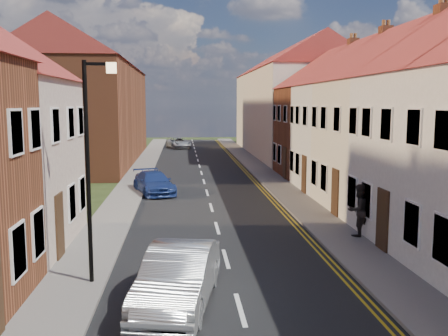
{
  "coord_description": "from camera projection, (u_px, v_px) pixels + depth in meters",
  "views": [
    {
      "loc": [
        -1.37,
        6.49,
        5.0
      ],
      "look_at": [
        0.54,
        29.08,
        2.05
      ],
      "focal_mm": 40.0,
      "sensor_mm": 36.0,
      "label": 1
    }
  ],
  "objects": [
    {
      "name": "pavement_right",
      "position": [
        301.0,
        205.0,
        24.35
      ],
      "size": [
        1.8,
        90.0,
        0.12
      ],
      "primitive_type": "cube",
      "color": "slate",
      "rests_on": "ground"
    },
    {
      "name": "cottage_r_white_far",
      "position": [
        369.0,
        112.0,
        28.43
      ],
      "size": [
        8.3,
        5.2,
        9.0
      ],
      "color": "white",
      "rests_on": "ground"
    },
    {
      "name": "car_mid",
      "position": [
        178.0,
        277.0,
        12.32
      ],
      "size": [
        2.37,
        4.68,
        1.47
      ],
      "primitive_type": "imported",
      "rotation": [
        0.0,
        0.0,
        -0.19
      ],
      "color": "#9EA0A5",
      "rests_on": "ground"
    },
    {
      "name": "cottage_r_pink",
      "position": [
        412.0,
        115.0,
        23.1
      ],
      "size": [
        8.3,
        6.0,
        9.0
      ],
      "color": "beige",
      "rests_on": "ground"
    },
    {
      "name": "pedestrian_right_b",
      "position": [
        359.0,
        210.0,
        18.35
      ],
      "size": [
        1.13,
        1.01,
        1.94
      ],
      "primitive_type": "imported",
      "rotation": [
        0.0,
        0.0,
        3.48
      ],
      "color": "black",
      "rests_on": "pavement_right"
    },
    {
      "name": "road",
      "position": [
        211.0,
        208.0,
        23.99
      ],
      "size": [
        7.0,
        90.0,
        0.02
      ],
      "primitive_type": "cube",
      "color": "black",
      "rests_on": "ground"
    },
    {
      "name": "car_far",
      "position": [
        154.0,
        183.0,
        27.71
      ],
      "size": [
        2.87,
        4.51,
        1.22
      ],
      "primitive_type": "imported",
      "rotation": [
        0.0,
        0.0,
        0.3
      ],
      "color": "navy",
      "rests_on": "ground"
    },
    {
      "name": "pavement_left",
      "position": [
        119.0,
        208.0,
        23.62
      ],
      "size": [
        1.8,
        90.0,
        0.12
      ],
      "primitive_type": "cube",
      "color": "slate",
      "rests_on": "ground"
    },
    {
      "name": "cottage_r_cream_far",
      "position": [
        340.0,
        111.0,
        33.77
      ],
      "size": [
        8.3,
        6.0,
        9.0
      ],
      "color": "brown",
      "rests_on": "ground"
    },
    {
      "name": "car_distant",
      "position": [
        179.0,
        143.0,
        55.42
      ],
      "size": [
        3.09,
        4.7,
        1.2
      ],
      "primitive_type": "imported",
      "rotation": [
        0.0,
        0.0,
        0.28
      ],
      "color": "#A0A2A8",
      "rests_on": "ground"
    },
    {
      "name": "lamppost",
      "position": [
        91.0,
        158.0,
        13.33
      ],
      "size": [
        0.88,
        0.15,
        6.0
      ],
      "color": "black",
      "rests_on": "pavement_left"
    },
    {
      "name": "block_right_far",
      "position": [
        291.0,
        100.0,
        48.79
      ],
      "size": [
        8.3,
        24.2,
        10.5
      ],
      "color": "beige",
      "rests_on": "ground"
    },
    {
      "name": "block_left_far",
      "position": [
        88.0,
        100.0,
        42.29
      ],
      "size": [
        8.3,
        24.2,
        10.5
      ],
      "color": "brown",
      "rests_on": "ground"
    }
  ]
}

